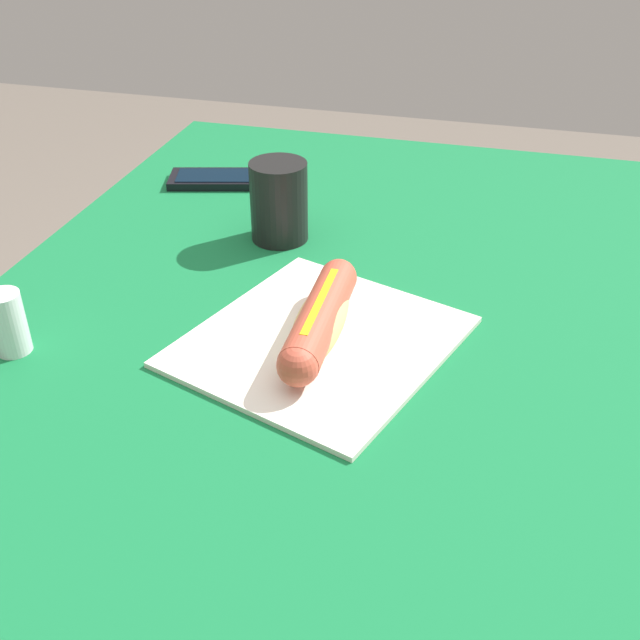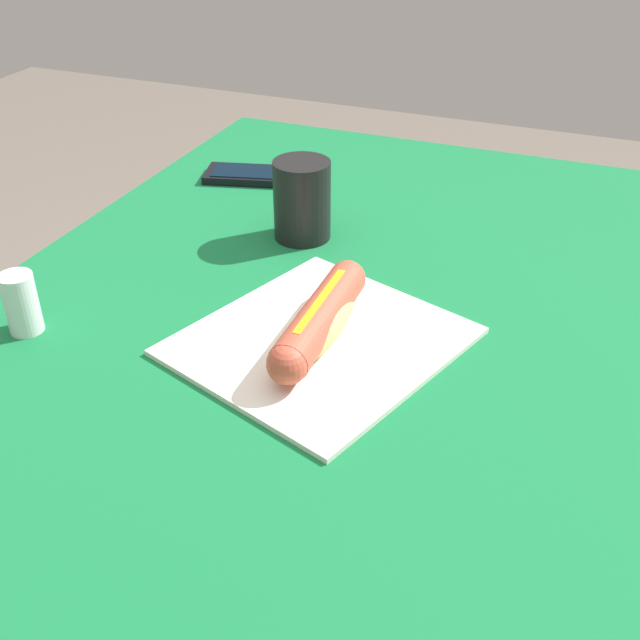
% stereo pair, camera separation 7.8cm
% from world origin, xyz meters
% --- Properties ---
extents(dining_table, '(1.26, 0.78, 0.74)m').
position_xyz_m(dining_table, '(0.00, 0.00, 0.61)').
color(dining_table, brown).
rests_on(dining_table, ground).
extents(paper_wrapper, '(0.33, 0.32, 0.01)m').
position_xyz_m(paper_wrapper, '(0.00, 0.02, 0.74)').
color(paper_wrapper, silver).
rests_on(paper_wrapper, dining_table).
extents(hot_dog, '(0.21, 0.05, 0.05)m').
position_xyz_m(hot_dog, '(0.00, 0.02, 0.77)').
color(hot_dog, '#DBB26B').
rests_on(hot_dog, paper_wrapper).
extents(cell_phone, '(0.10, 0.16, 0.01)m').
position_xyz_m(cell_phone, '(-0.37, -0.24, 0.75)').
color(cell_phone, black).
rests_on(cell_phone, dining_table).
extents(drinking_cup, '(0.07, 0.07, 0.10)m').
position_xyz_m(drinking_cup, '(-0.22, -0.10, 0.79)').
color(drinking_cup, black).
rests_on(drinking_cup, dining_table).
extents(salt_shaker, '(0.04, 0.04, 0.07)m').
position_xyz_m(salt_shaker, '(0.09, -0.28, 0.78)').
color(salt_shaker, silver).
rests_on(salt_shaker, dining_table).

